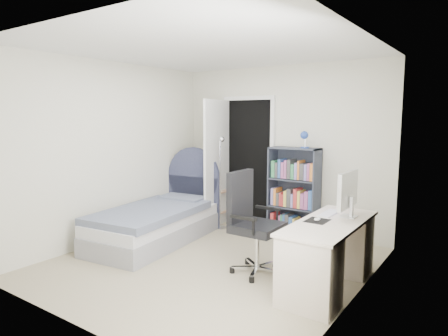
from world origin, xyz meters
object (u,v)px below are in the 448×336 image
Objects in this scene: office_chair at (250,217)px; floor_lamp at (220,192)px; nightstand at (215,196)px; bookcase at (294,195)px; desk at (329,252)px; bed at (159,220)px.

floor_lamp is at bearing 136.46° from office_chair.
floor_lamp reaches higher than nightstand.
desk is at bearing -53.84° from bookcase.
floor_lamp is at bearing 68.00° from bed.
office_chair is at bearing -43.39° from nightstand.
office_chair is at bearing -43.54° from floor_lamp.
floor_lamp reaches higher than desk.
bookcase is 1.56m from office_chair.
nightstand is 2.85m from desk.
desk reaches higher than office_chair.
nightstand is 2.18m from office_chair.
office_chair is (-0.90, -0.07, 0.24)m from desk.
bed is at bearing -138.00° from bookcase.
floor_lamp reaches higher than bed.
floor_lamp is 1.74m from office_chair.
bookcase is 1.35× the size of office_chair.
nightstand is (0.07, 1.26, 0.14)m from bed.
desk is at bearing 4.53° from office_chair.
desk is at bearing -27.59° from floor_lamp.
nightstand is 0.57× the size of office_chair.
desk reaches higher than nightstand.
floor_lamp is at bearing 152.41° from desk.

